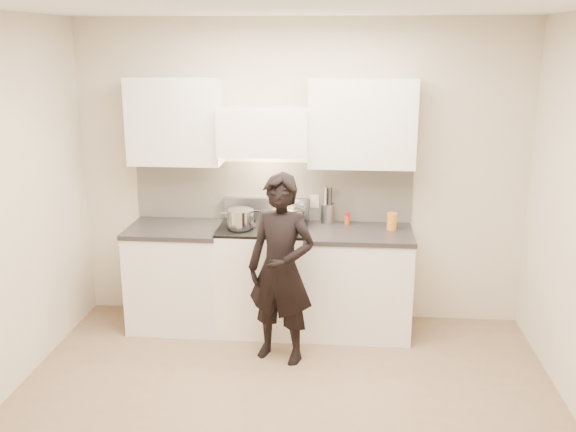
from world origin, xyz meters
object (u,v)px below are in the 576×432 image
Objects in this scene: stove at (264,277)px; wok at (287,211)px; counter_right at (358,281)px; person at (281,269)px; utensil_crock at (327,212)px.

wok reaches higher than stove.
person is (-0.62, -0.58, 0.30)m from counter_right.
utensil_crock is at bearing 138.90° from counter_right.
stove is 0.63× the size of person.
counter_right is 2.28× the size of wok.
stove is at bearing 128.74° from person.
stove reaches higher than counter_right.
person is at bearing -136.72° from counter_right.
counter_right is 0.87m from wok.
person is (0.21, -0.58, 0.29)m from stove.
wok reaches higher than counter_right.
utensil_crock is at bearing 24.06° from stove.
counter_right is 2.84× the size of utensil_crock.
wok is 0.76m from person.
stove is at bearing -155.94° from utensil_crock.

